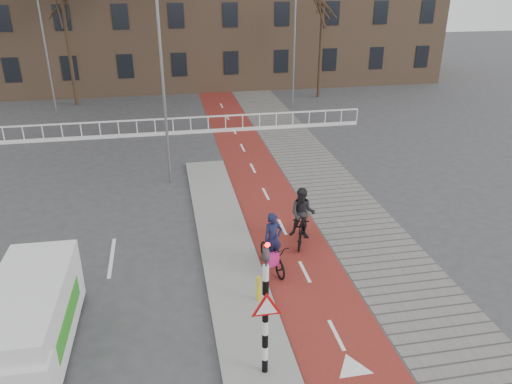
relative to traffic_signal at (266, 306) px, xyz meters
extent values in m
plane|color=#38383A|center=(0.60, 2.02, -1.99)|extent=(120.00, 120.00, 0.00)
cube|color=maroon|center=(2.10, 12.02, -1.98)|extent=(2.50, 60.00, 0.01)
cube|color=slate|center=(4.90, 12.02, -1.98)|extent=(3.00, 60.00, 0.01)
cube|color=gray|center=(-0.10, 6.02, -1.93)|extent=(1.80, 16.00, 0.12)
cylinder|color=black|center=(0.00, 0.02, -0.43)|extent=(0.14, 0.14, 2.88)
imported|color=black|center=(0.00, 0.02, 1.41)|extent=(0.13, 0.16, 0.80)
cylinder|color=#FF0C05|center=(0.00, -0.12, 1.59)|extent=(0.11, 0.02, 0.11)
cylinder|color=#DCBC0C|center=(0.38, 2.72, -1.49)|extent=(0.12, 0.12, 0.76)
imported|color=black|center=(1.15, 4.39, -1.50)|extent=(0.99, 1.92, 0.96)
imported|color=#16193B|center=(1.15, 4.39, -0.90)|extent=(0.68, 0.51, 1.68)
cube|color=#C81C71|center=(1.04, 3.85, -1.31)|extent=(0.35, 0.26, 0.39)
imported|color=black|center=(2.48, 5.79, -1.41)|extent=(1.21, 1.96, 1.14)
imported|color=black|center=(2.48, 5.79, -0.84)|extent=(1.06, 0.96, 1.79)
cube|color=silver|center=(-5.39, 1.89, -1.00)|extent=(1.83, 4.36, 1.73)
cube|color=#2C9320|center=(-4.51, 1.89, -1.10)|extent=(0.09, 2.76, 0.55)
cube|color=black|center=(-5.39, 0.08, -0.60)|extent=(1.56, 0.09, 0.90)
cylinder|color=black|center=(-4.69, 0.40, -1.69)|extent=(0.23, 0.61, 0.60)
cylinder|color=black|center=(-6.09, 3.38, -1.69)|extent=(0.23, 0.61, 0.60)
cylinder|color=black|center=(-4.62, 3.34, -1.69)|extent=(0.23, 0.61, 0.60)
cube|color=silver|center=(-4.40, 19.02, -1.04)|extent=(28.00, 0.08, 0.08)
cube|color=silver|center=(-4.40, 19.02, -1.89)|extent=(28.00, 0.10, 0.20)
cube|color=#7F6047|center=(-2.40, 34.02, 4.01)|extent=(46.00, 10.00, 12.00)
cylinder|color=black|center=(-7.72, 27.07, 1.94)|extent=(0.23, 0.23, 7.86)
cylinder|color=black|center=(9.42, 26.29, 1.45)|extent=(0.21, 0.21, 6.87)
cylinder|color=slate|center=(-1.79, 12.04, 2.13)|extent=(0.12, 0.12, 8.23)
cylinder|color=slate|center=(-8.90, 25.75, 2.18)|extent=(0.12, 0.12, 8.34)
cylinder|color=slate|center=(6.77, 23.57, 1.80)|extent=(0.12, 0.12, 7.58)
camera|label=1|loc=(-1.85, -8.66, 6.69)|focal=35.00mm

